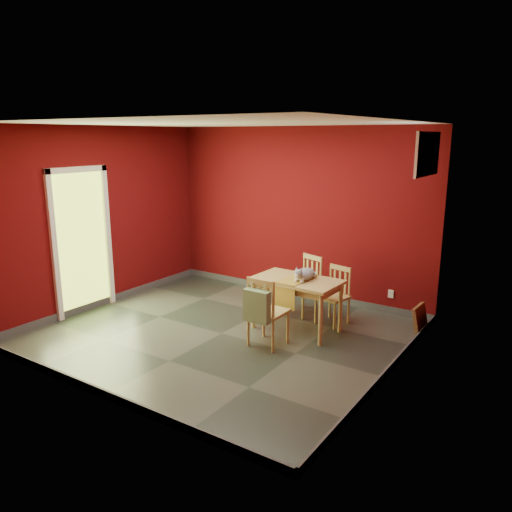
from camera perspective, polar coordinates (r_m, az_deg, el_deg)
The scene contains 13 objects.
ground at distance 6.71m, azimuth -3.95°, elevation -8.81°, with size 4.50×4.50×0.00m, color #2D342D.
room_shell at distance 6.69m, azimuth -3.96°, elevation -8.42°, with size 4.50×4.50×4.50m.
doorway at distance 7.66m, azimuth -19.34°, elevation 2.07°, with size 0.06×1.01×2.13m.
window at distance 6.11m, azimuth 18.97°, elevation 10.97°, with size 0.05×0.90×0.50m.
outlet_plate at distance 7.58m, azimuth 15.16°, elevation -4.20°, with size 0.08×0.01×0.12m, color silver.
dining_table at distance 6.63m, azimuth 4.68°, elevation -3.38°, with size 1.16×0.70×0.71m.
table_runner at distance 6.53m, azimuth 4.23°, elevation -3.28°, with size 0.33×0.65×0.33m.
chair_far_left at distance 7.33m, azimuth 5.69°, elevation -3.23°, with size 0.51×0.51×0.86m.
chair_far_right at distance 7.00m, azimuth 8.93°, elevation -4.39°, with size 0.44×0.44×0.80m.
chair_near at distance 6.17m, azimuth 1.20°, elevation -6.26°, with size 0.42×0.42×0.90m.
tote_bag at distance 5.96m, azimuth 0.09°, elevation -5.75°, with size 0.33×0.20×0.46m.
cat at distance 6.56m, azimuth 5.65°, elevation -1.81°, with size 0.22×0.43×0.21m, color slate, non-canonical shape.
picture_frame at distance 6.95m, azimuth 18.24°, elevation -6.96°, with size 0.14×0.39×0.39m.
Camera 1 is at (3.80, -4.90, 2.55)m, focal length 35.00 mm.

